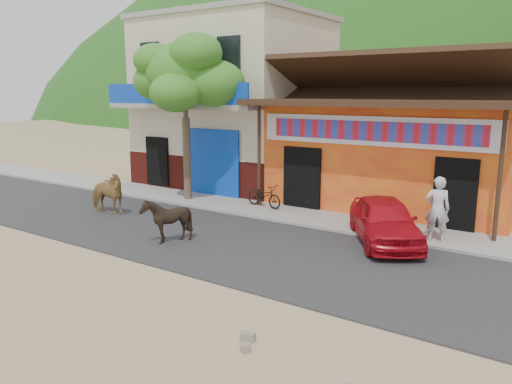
# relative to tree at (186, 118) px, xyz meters

# --- Properties ---
(ground) EXTENTS (120.00, 120.00, 0.00)m
(ground) POSITION_rel_tree_xyz_m (4.60, -5.80, -3.12)
(ground) COLOR #9E825B
(ground) RESTS_ON ground
(road) EXTENTS (60.00, 5.00, 0.04)m
(road) POSITION_rel_tree_xyz_m (4.60, -3.30, -3.10)
(road) COLOR #28282B
(road) RESTS_ON ground
(sidewalk) EXTENTS (60.00, 2.00, 0.12)m
(sidewalk) POSITION_rel_tree_xyz_m (4.60, 0.20, -3.06)
(sidewalk) COLOR gray
(sidewalk) RESTS_ON ground
(dance_club) EXTENTS (8.00, 6.00, 3.60)m
(dance_club) POSITION_rel_tree_xyz_m (6.60, 4.20, -1.32)
(dance_club) COLOR orange
(dance_club) RESTS_ON ground
(cafe_building) EXTENTS (7.00, 6.00, 7.00)m
(cafe_building) POSITION_rel_tree_xyz_m (-0.90, 4.20, 0.38)
(cafe_building) COLOR beige
(cafe_building) RESTS_ON ground
(tree) EXTENTS (3.00, 3.00, 6.00)m
(tree) POSITION_rel_tree_xyz_m (0.00, 0.00, 0.00)
(tree) COLOR #2D721E
(tree) RESTS_ON sidewalk
(cow_tan) EXTENTS (1.63, 0.91, 1.30)m
(cow_tan) POSITION_rel_tree_xyz_m (-0.89, -3.03, -2.43)
(cow_tan) COLOR olive
(cow_tan) RESTS_ON road
(cow_dark) EXTENTS (1.41, 1.33, 1.25)m
(cow_dark) POSITION_rel_tree_xyz_m (3.09, -4.27, -2.46)
(cow_dark) COLOR black
(cow_dark) RESTS_ON road
(red_car) EXTENTS (3.23, 3.85, 1.24)m
(red_car) POSITION_rel_tree_xyz_m (7.94, -1.00, -2.46)
(red_car) COLOR red
(red_car) RESTS_ON road
(scooter) EXTENTS (1.58, 0.77, 0.79)m
(scooter) POSITION_rel_tree_xyz_m (3.10, 0.47, -2.60)
(scooter) COLOR black
(scooter) RESTS_ON sidewalk
(pedestrian) EXTENTS (0.74, 0.61, 1.75)m
(pedestrian) POSITION_rel_tree_xyz_m (9.10, -0.28, -2.13)
(pedestrian) COLOR silver
(pedestrian) RESTS_ON sidewalk
(cafe_chair_left) EXTENTS (0.53, 0.53, 0.93)m
(cafe_chair_left) POSITION_rel_tree_xyz_m (-4.36, 0.05, -2.54)
(cafe_chair_left) COLOR #493318
(cafe_chair_left) RESTS_ON sidewalk
(cafe_chair_right) EXTENTS (0.46, 0.46, 0.80)m
(cafe_chair_right) POSITION_rel_tree_xyz_m (-3.93, -0.26, -2.60)
(cafe_chair_right) COLOR #4D2F19
(cafe_chair_right) RESTS_ON sidewalk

